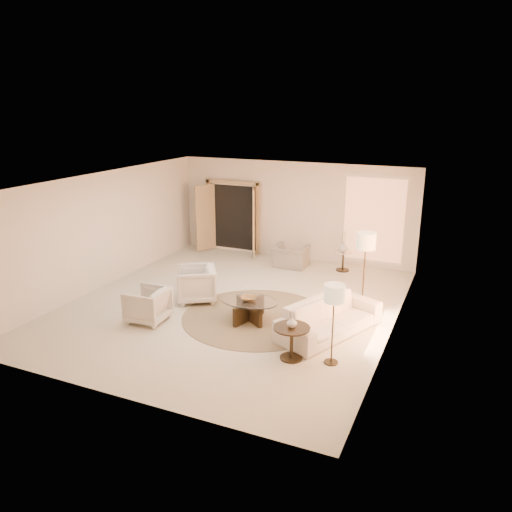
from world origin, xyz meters
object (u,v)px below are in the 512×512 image
at_px(floor_lamp_near, 366,244).
at_px(floor_lamp_far, 334,297).
at_px(end_vase, 292,322).
at_px(side_table, 343,259).
at_px(armchair_right, 147,303).
at_px(armchair_left, 196,282).
at_px(sofa, 330,317).
at_px(end_table, 292,337).
at_px(bowl, 249,298).
at_px(coffee_table, 249,308).
at_px(side_vase, 344,247).
at_px(accent_chair, 291,253).

bearing_deg(floor_lamp_near, floor_lamp_far, -89.11).
bearing_deg(end_vase, side_table, 94.35).
bearing_deg(armchair_right, end_vase, 81.13).
bearing_deg(end_vase, armchair_left, 149.91).
bearing_deg(sofa, floor_lamp_near, 11.34).
relative_size(end_table, bowl, 2.05).
height_order(floor_lamp_far, bowl, floor_lamp_far).
relative_size(sofa, coffee_table, 1.44).
distance_m(floor_lamp_near, floor_lamp_far, 2.67).
xyz_separation_m(armchair_left, floor_lamp_near, (3.59, 1.09, 1.03)).
distance_m(coffee_table, end_vase, 1.85).
xyz_separation_m(armchair_left, floor_lamp_far, (3.63, -1.57, 0.80)).
distance_m(coffee_table, side_table, 4.12).
bearing_deg(armchair_left, sofa, 51.15).
distance_m(sofa, end_table, 1.33).
distance_m(armchair_right, coffee_table, 2.11).
bearing_deg(end_vase, armchair_right, 174.57).
bearing_deg(floor_lamp_far, end_vase, -169.02).
xyz_separation_m(coffee_table, end_vase, (1.37, -1.18, 0.42)).
relative_size(coffee_table, floor_lamp_far, 1.09).
bearing_deg(side_vase, side_table, 63.43).
relative_size(armchair_right, floor_lamp_far, 0.54).
height_order(accent_chair, floor_lamp_near, floor_lamp_near).
bearing_deg(armchair_right, end_table, 81.13).
bearing_deg(side_vase, end_vase, -85.65).
height_order(armchair_right, end_vase, end_vase).
height_order(sofa, coffee_table, sofa).
relative_size(sofa, armchair_right, 2.93).
bearing_deg(floor_lamp_near, sofa, -101.91).
relative_size(armchair_right, side_table, 1.45).
height_order(armchair_left, end_vase, armchair_left).
bearing_deg(floor_lamp_far, side_table, 102.18).
height_order(side_table, floor_lamp_near, floor_lamp_near).
xyz_separation_m(armchair_left, bowl, (1.57, -0.53, 0.06)).
distance_m(coffee_table, bowl, 0.21).
bearing_deg(armchair_left, bowl, 39.96).
relative_size(sofa, side_table, 4.26).
relative_size(accent_chair, floor_lamp_near, 0.53).
bearing_deg(armchair_right, accent_chair, 158.73).
bearing_deg(accent_chair, end_vase, 109.58).
distance_m(armchair_left, coffee_table, 1.67).
bearing_deg(bowl, end_table, -40.69).
xyz_separation_m(accent_chair, bowl, (0.44, -3.74, 0.09)).
bearing_deg(end_vase, floor_lamp_far, 10.98).
distance_m(accent_chair, end_vase, 5.25).
relative_size(end_table, floor_lamp_near, 0.38).
height_order(armchair_right, end_table, armchair_right).
bearing_deg(side_table, end_vase, -85.65).
height_order(end_table, bowl, end_table).
distance_m(side_table, bowl, 4.12).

